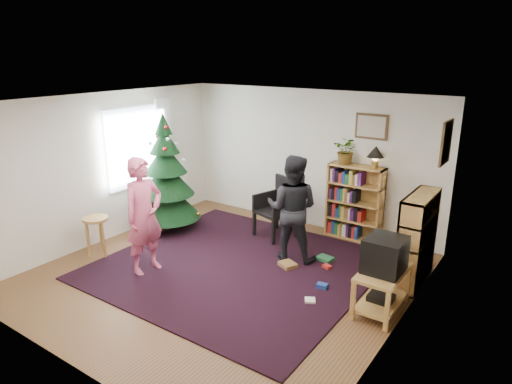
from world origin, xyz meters
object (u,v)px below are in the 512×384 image
Objects in this scene: potted_plant at (347,150)px; table_lamp at (376,153)px; crt_tv at (385,254)px; armchair at (279,205)px; bookshelf_right at (417,239)px; tv_stand at (382,287)px; picture_back at (372,127)px; christmas_tree at (167,182)px; person_standing at (144,216)px; person_by_chair at (292,209)px; stool at (96,226)px; bookshelf_back at (355,202)px; picture_right at (446,142)px.

table_lamp is (0.50, 0.00, 0.02)m from potted_plant.
armchair reaches higher than crt_tv.
bookshelf_right is 1.03m from tv_stand.
picture_back is 2.10m from bookshelf_right.
christmas_tree is 1.68m from person_standing.
potted_plant is (1.82, 2.89, 0.67)m from person_standing.
bookshelf_right is 2.62× the size of crt_tv.
bookshelf_right is 1.50× the size of tv_stand.
armchair is (1.83, 0.87, -0.32)m from christmas_tree.
bookshelf_right is 1.70m from table_lamp.
potted_plant reaches higher than person_by_chair.
bookshelf_right is at bearing -33.51° from potted_plant.
armchair is 1.61× the size of stool.
picture_back is 4.69m from stool.
person_by_chair is at bearing -119.79° from table_lamp.
bookshelf_back is 0.75× the size of person_standing.
person_standing is 2.20m from person_by_chair.
bookshelf_right is at bearing -107.45° from picture_right.
bookshelf_right is 2.80× the size of potted_plant.
potted_plant reaches higher than bookshelf_right.
picture_back is at bearing -128.65° from person_by_chair.
armchair is at bearing -150.88° from bookshelf_back.
picture_back is 3.67m from christmas_tree.
picture_right is 1.82m from potted_plant.
stool is 3.08m from person_by_chair.
potted_plant is at bearing -117.16° from person_by_chair.
person_by_chair reaches higher than tv_stand.
christmas_tree is at bearing -12.14° from person_by_chair.
picture_back is at bearing 116.75° from tv_stand.
picture_back is 1.94m from person_by_chair.
potted_plant is at bearing 56.49° from bookshelf_right.
christmas_tree is 1.53m from stool.
tv_stand is (4.18, -0.49, -0.56)m from christmas_tree.
table_lamp is (-1.04, 1.02, 0.88)m from bookshelf_right.
bookshelf_right is (1.34, -1.02, 0.00)m from bookshelf_back.
crt_tv is at bearing -69.44° from person_standing.
christmas_tree is 2.05m from armchair.
crt_tv is (1.22, -1.99, 0.10)m from bookshelf_back.
person_by_chair is at bearing -112.66° from picture_back.
picture_back reaches higher than stool.
table_lamp is at bearing 45.57° from bookshelf_right.
bookshelf_back is at bearing 0.00° from potted_plant.
person_standing is (-3.49, -2.30, -1.09)m from picture_right.
person_by_chair is at bearing -28.97° from armchair.
bookshelf_back is (-0.15, -0.14, -1.29)m from picture_back.
person_standing is (-0.89, -2.26, 0.29)m from armchair.
stool is 4.24m from potted_plant.
bookshelf_right is (-0.14, -0.43, -1.29)m from picture_right.
picture_back is 0.45m from table_lamp.
tv_stand is at bearing 142.72° from person_by_chair.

